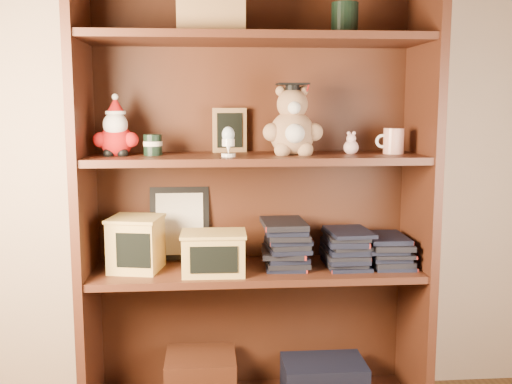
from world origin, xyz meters
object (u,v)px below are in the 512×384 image
bookcase (254,201)px  grad_teddy_bear (292,127)px  teacher_mug (393,141)px  treats_box (136,243)px

bookcase → grad_teddy_bear: (0.13, -0.06, 0.27)m
teacher_mug → treats_box: (-0.90, -0.00, -0.35)m
bookcase → teacher_mug: bookcase is taller
teacher_mug → treats_box: size_ratio=0.50×
grad_teddy_bear → treats_box: 0.67m
bookcase → grad_teddy_bear: bearing=-24.6°
grad_teddy_bear → teacher_mug: 0.36m
grad_teddy_bear → teacher_mug: (0.36, 0.01, -0.05)m
bookcase → treats_box: bookcase is taller
treats_box → teacher_mug: bearing=0.1°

